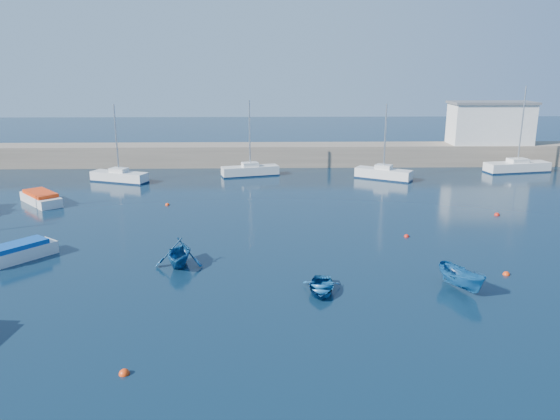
{
  "coord_description": "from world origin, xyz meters",
  "views": [
    {
      "loc": [
        1.74,
        -22.55,
        12.56
      ],
      "look_at": [
        2.73,
        17.98,
        1.6
      ],
      "focal_mm": 35.0,
      "sensor_mm": 36.0,
      "label": 1
    }
  ],
  "objects_px": {
    "dinghy_left": "(179,252)",
    "harbor_office": "(490,124)",
    "sailboat_8": "(517,167)",
    "motorboat_1": "(19,252)",
    "sailboat_5": "(119,176)",
    "dinghy_center": "(321,287)",
    "sailboat_7": "(383,173)",
    "sailboat_6": "(250,170)",
    "dinghy_right": "(462,279)",
    "motorboat_2": "(41,198)"
  },
  "relations": [
    {
      "from": "sailboat_6",
      "to": "sailboat_7",
      "type": "relative_size",
      "value": 1.03
    },
    {
      "from": "harbor_office",
      "to": "sailboat_8",
      "type": "height_order",
      "value": "sailboat_8"
    },
    {
      "from": "sailboat_6",
      "to": "sailboat_8",
      "type": "distance_m",
      "value": 31.75
    },
    {
      "from": "harbor_office",
      "to": "dinghy_center",
      "type": "relative_size",
      "value": 3.26
    },
    {
      "from": "dinghy_center",
      "to": "sailboat_6",
      "type": "bearing_deg",
      "value": 106.08
    },
    {
      "from": "motorboat_2",
      "to": "sailboat_8",
      "type": "bearing_deg",
      "value": -26.19
    },
    {
      "from": "sailboat_7",
      "to": "motorboat_1",
      "type": "distance_m",
      "value": 38.58
    },
    {
      "from": "sailboat_6",
      "to": "motorboat_2",
      "type": "relative_size",
      "value": 1.59
    },
    {
      "from": "dinghy_center",
      "to": "dinghy_left",
      "type": "relative_size",
      "value": 0.89
    },
    {
      "from": "harbor_office",
      "to": "sailboat_6",
      "type": "bearing_deg",
      "value": -167.17
    },
    {
      "from": "sailboat_6",
      "to": "dinghy_right",
      "type": "relative_size",
      "value": 2.49
    },
    {
      "from": "sailboat_7",
      "to": "motorboat_1",
      "type": "relative_size",
      "value": 1.79
    },
    {
      "from": "sailboat_8",
      "to": "dinghy_right",
      "type": "relative_size",
      "value": 2.93
    },
    {
      "from": "sailboat_6",
      "to": "sailboat_7",
      "type": "xyz_separation_m",
      "value": [
        14.9,
        -2.27,
        0.03
      ]
    },
    {
      "from": "dinghy_left",
      "to": "harbor_office",
      "type": "bearing_deg",
      "value": 47.14
    },
    {
      "from": "sailboat_6",
      "to": "dinghy_left",
      "type": "xyz_separation_m",
      "value": [
        -3.7,
        -28.78,
        0.3
      ]
    },
    {
      "from": "sailboat_7",
      "to": "sailboat_8",
      "type": "bearing_deg",
      "value": -46.19
    },
    {
      "from": "sailboat_7",
      "to": "dinghy_right",
      "type": "distance_m",
      "value": 30.74
    },
    {
      "from": "harbor_office",
      "to": "motorboat_1",
      "type": "xyz_separation_m",
      "value": [
        -44.61,
        -34.2,
        -4.56
      ]
    },
    {
      "from": "sailboat_5",
      "to": "motorboat_1",
      "type": "relative_size",
      "value": 1.8
    },
    {
      "from": "motorboat_1",
      "to": "sailboat_5",
      "type": "bearing_deg",
      "value": 128.37
    },
    {
      "from": "sailboat_6",
      "to": "motorboat_2",
      "type": "xyz_separation_m",
      "value": [
        -18.93,
        -12.41,
        -0.09
      ]
    },
    {
      "from": "sailboat_8",
      "to": "motorboat_1",
      "type": "height_order",
      "value": "sailboat_8"
    },
    {
      "from": "sailboat_7",
      "to": "motorboat_2",
      "type": "height_order",
      "value": "sailboat_7"
    },
    {
      "from": "sailboat_5",
      "to": "dinghy_center",
      "type": "distance_m",
      "value": 35.75
    },
    {
      "from": "dinghy_left",
      "to": "dinghy_right",
      "type": "xyz_separation_m",
      "value": [
        16.69,
        -4.17,
        -0.25
      ]
    },
    {
      "from": "sailboat_7",
      "to": "sailboat_6",
      "type": "bearing_deg",
      "value": 112.29
    },
    {
      "from": "motorboat_1",
      "to": "motorboat_2",
      "type": "xyz_separation_m",
      "value": [
        -4.49,
        14.91,
        -0.01
      ]
    },
    {
      "from": "sailboat_8",
      "to": "motorboat_1",
      "type": "bearing_deg",
      "value": 111.06
    },
    {
      "from": "harbor_office",
      "to": "dinghy_center",
      "type": "bearing_deg",
      "value": -122.22
    },
    {
      "from": "sailboat_7",
      "to": "dinghy_right",
      "type": "relative_size",
      "value": 2.42
    },
    {
      "from": "dinghy_right",
      "to": "harbor_office",
      "type": "bearing_deg",
      "value": 43.0
    },
    {
      "from": "sailboat_7",
      "to": "motorboat_1",
      "type": "bearing_deg",
      "value": 161.45
    },
    {
      "from": "sailboat_7",
      "to": "motorboat_1",
      "type": "height_order",
      "value": "sailboat_7"
    },
    {
      "from": "harbor_office",
      "to": "sailboat_8",
      "type": "xyz_separation_m",
      "value": [
        1.53,
        -5.32,
        -4.46
      ]
    },
    {
      "from": "sailboat_7",
      "to": "motorboat_2",
      "type": "bearing_deg",
      "value": 137.64
    },
    {
      "from": "motorboat_1",
      "to": "sailboat_7",
      "type": "bearing_deg",
      "value": 79.44
    },
    {
      "from": "sailboat_6",
      "to": "motorboat_1",
      "type": "relative_size",
      "value": 1.84
    },
    {
      "from": "sailboat_7",
      "to": "motorboat_1",
      "type": "xyz_separation_m",
      "value": [
        -29.34,
        -25.05,
        -0.11
      ]
    },
    {
      "from": "harbor_office",
      "to": "dinghy_center",
      "type": "xyz_separation_m",
      "value": [
        -25.24,
        -40.05,
        -4.78
      ]
    },
    {
      "from": "sailboat_8",
      "to": "dinghy_center",
      "type": "bearing_deg",
      "value": 131.39
    },
    {
      "from": "harbor_office",
      "to": "sailboat_8",
      "type": "bearing_deg",
      "value": -73.93
    },
    {
      "from": "sailboat_5",
      "to": "sailboat_8",
      "type": "relative_size",
      "value": 0.83
    },
    {
      "from": "motorboat_1",
      "to": "dinghy_center",
      "type": "distance_m",
      "value": 20.24
    },
    {
      "from": "dinghy_right",
      "to": "sailboat_5",
      "type": "bearing_deg",
      "value": 108.52
    },
    {
      "from": "motorboat_2",
      "to": "dinghy_center",
      "type": "distance_m",
      "value": 31.63
    },
    {
      "from": "motorboat_1",
      "to": "dinghy_left",
      "type": "xyz_separation_m",
      "value": [
        10.74,
        -1.46,
        0.37
      ]
    },
    {
      "from": "harbor_office",
      "to": "sailboat_7",
      "type": "height_order",
      "value": "sailboat_7"
    },
    {
      "from": "sailboat_8",
      "to": "dinghy_center",
      "type": "xyz_separation_m",
      "value": [
        -26.77,
        -34.73,
        -0.32
      ]
    },
    {
      "from": "sailboat_6",
      "to": "dinghy_left",
      "type": "height_order",
      "value": "sailboat_6"
    }
  ]
}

